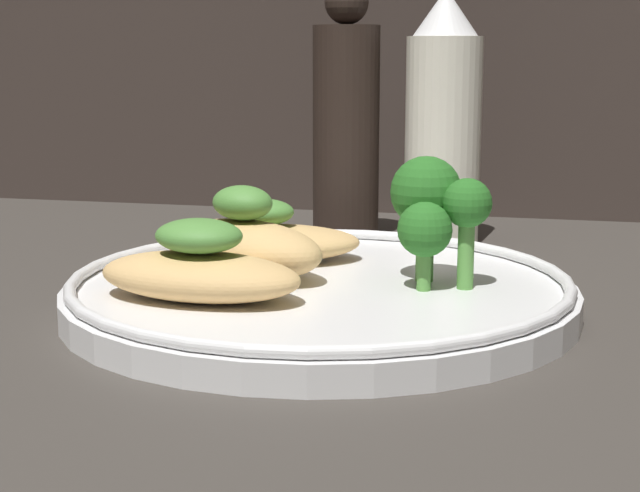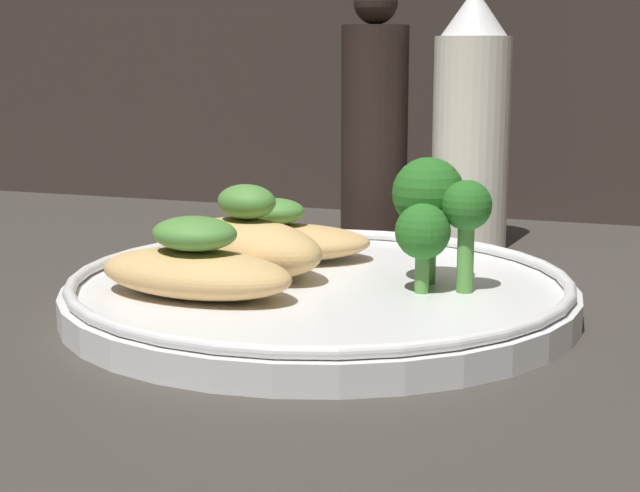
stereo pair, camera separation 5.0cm
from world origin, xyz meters
The scene contains 8 objects.
ground_plane centered at (0.00, 0.00, -0.50)cm, with size 180.00×180.00×1.00cm, color #3D3833.
plate centered at (0.00, 0.00, 0.99)cm, with size 26.11×26.11×2.00cm.
grilled_meat_front centered at (-4.86, -4.35, 2.88)cm, with size 10.41×5.79×3.93cm.
grilled_meat_middle centered at (-4.29, 0.64, 3.18)cm, with size 10.48×7.75×4.87cm.
grilled_meat_back centered at (-4.43, 4.76, 2.62)cm, with size 12.03×8.29×3.54cm.
broccoli_bunch centered at (5.54, 1.34, 5.44)cm, with size 5.26×5.15×6.49cm.
sauce_bottle centered at (3.99, 19.04, 8.19)cm, with size 5.10×5.10×17.12cm.
pepper_grinder centered at (-2.69, 19.04, 8.10)cm, with size 4.59×4.59×17.78cm.
Camera 2 is at (16.01, -45.88, 13.16)cm, focal length 55.00 mm.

